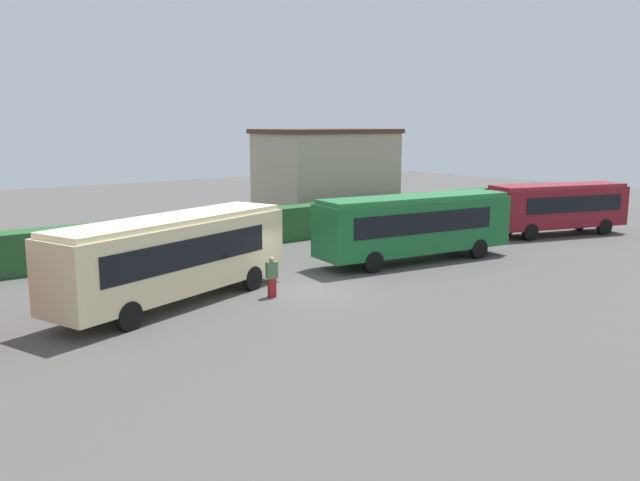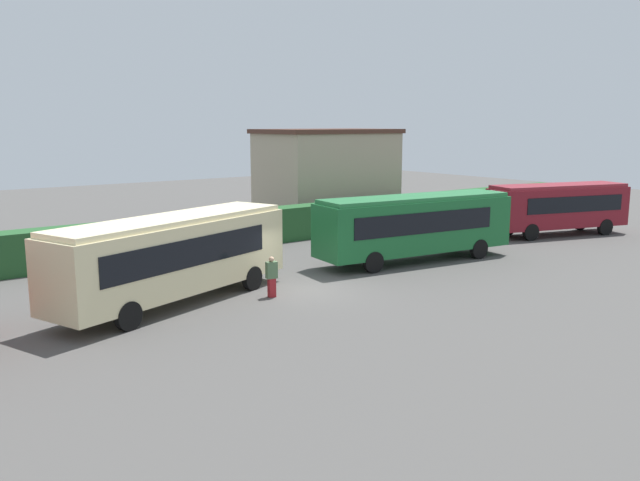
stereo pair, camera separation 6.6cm
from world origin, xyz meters
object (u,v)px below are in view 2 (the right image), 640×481
(bus_cream, at_px, (174,254))
(traffic_cone, at_px, (261,247))
(person_far, at_px, (527,211))
(bus_green, at_px, (415,224))
(bus_maroon, at_px, (558,206))
(person_right, at_px, (272,276))

(bus_cream, relative_size, traffic_cone, 17.72)
(bus_cream, xyz_separation_m, person_far, (27.26, 3.79, -0.95))
(person_far, relative_size, traffic_cone, 3.06)
(bus_green, relative_size, traffic_cone, 17.88)
(bus_maroon, bearing_deg, person_far, -101.50)
(traffic_cone, bearing_deg, person_right, -119.54)
(person_right, bearing_deg, bus_maroon, 104.98)
(traffic_cone, bearing_deg, bus_green, -52.91)
(bus_green, bearing_deg, bus_maroon, 8.51)
(bus_cream, distance_m, bus_maroon, 25.38)
(person_right, bearing_deg, traffic_cone, 160.99)
(bus_cream, relative_size, person_right, 6.51)
(bus_maroon, height_order, traffic_cone, bus_maroon)
(bus_maroon, distance_m, person_far, 4.09)
(bus_cream, xyz_separation_m, person_right, (3.45, -1.44, -1.06))
(bus_maroon, relative_size, person_right, 5.65)
(traffic_cone, bearing_deg, bus_maroon, -19.64)
(bus_cream, height_order, bus_maroon, bus_cream)
(person_right, height_order, person_far, person_far)
(bus_green, distance_m, person_far, 14.94)
(bus_cream, xyz_separation_m, bus_green, (12.84, 0.00, -0.03))
(bus_maroon, relative_size, traffic_cone, 15.36)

